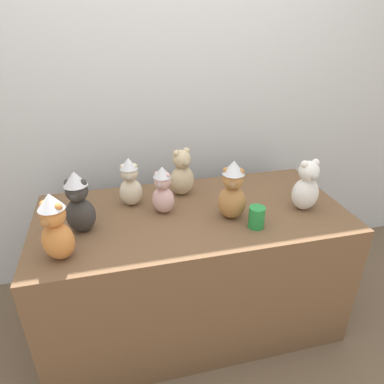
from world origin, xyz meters
name	(u,v)px	position (x,y,z in m)	size (l,w,h in m)	color
ground_plane	(202,349)	(0.00, 0.00, 0.00)	(10.00, 10.00, 0.00)	brown
wall_back	(167,88)	(0.00, 0.89, 1.30)	(7.00, 0.08, 2.60)	silver
display_table	(192,268)	(0.00, 0.25, 0.39)	(1.64, 0.79, 0.77)	brown
teddy_bear_snow	(306,187)	(0.59, 0.14, 0.90)	(0.16, 0.14, 0.28)	white
teddy_bear_cream	(130,182)	(-0.30, 0.41, 0.90)	(0.14, 0.12, 0.28)	beige
teddy_bear_caramel	(232,191)	(0.18, 0.15, 0.92)	(0.18, 0.17, 0.32)	#B27A42
teddy_bear_blush	(163,191)	(-0.15, 0.29, 0.90)	(0.15, 0.15, 0.26)	beige
teddy_bear_charcoal	(79,203)	(-0.56, 0.21, 0.92)	(0.17, 0.15, 0.31)	#383533
teddy_bear_sand	(182,174)	(-0.01, 0.47, 0.90)	(0.18, 0.17, 0.28)	#CCB78E
teddy_bear_ginger	(55,228)	(-0.64, 0.01, 0.92)	(0.18, 0.18, 0.31)	#D17F3D
party_cup_green	(257,217)	(0.27, 0.03, 0.83)	(0.08, 0.08, 0.11)	#238C3D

